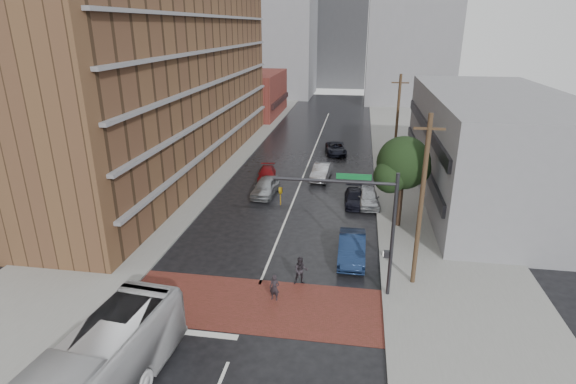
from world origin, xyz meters
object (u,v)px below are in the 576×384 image
(pedestrian_b, at_px, (301,271))
(car_travel_c, at_px, (267,174))
(suv_travel, at_px, (336,148))
(car_parked_far, at_px, (368,197))
(pedestrian_a, at_px, (274,288))
(car_travel_a, at_px, (265,187))
(car_travel_b, at_px, (321,172))
(car_parked_near, at_px, (352,248))
(car_parked_mid, at_px, (355,198))

(pedestrian_b, distance_m, car_travel_c, 19.10)
(suv_travel, xyz_separation_m, car_parked_far, (3.58, -15.76, 0.07))
(pedestrian_a, bearing_deg, car_parked_far, 78.65)
(pedestrian_b, height_order, car_travel_a, pedestrian_b)
(car_travel_a, bearing_deg, pedestrian_b, -66.51)
(pedestrian_b, xyz_separation_m, suv_travel, (0.36, 28.76, -0.19))
(car_travel_b, distance_m, car_parked_far, 7.74)
(car_travel_b, height_order, car_travel_c, car_travel_b)
(car_travel_a, height_order, car_parked_near, car_parked_near)
(car_travel_c, distance_m, car_parked_far, 11.01)
(pedestrian_b, distance_m, car_travel_b, 19.33)
(car_travel_a, distance_m, car_parked_mid, 7.91)
(pedestrian_b, xyz_separation_m, car_travel_a, (-5.01, 13.99, -0.07))
(pedestrian_b, relative_size, car_travel_b, 0.38)
(car_travel_a, bearing_deg, car_parked_mid, -3.40)
(car_parked_mid, bearing_deg, car_travel_b, 114.49)
(pedestrian_a, height_order, car_travel_b, pedestrian_a)
(car_travel_b, relative_size, car_travel_c, 1.10)
(pedestrian_b, xyz_separation_m, car_parked_near, (2.84, 3.44, -0.06))
(car_travel_a, distance_m, car_travel_c, 4.29)
(pedestrian_b, relative_size, suv_travel, 0.36)
(pedestrian_a, xyz_separation_m, car_travel_c, (-4.55, 20.05, -0.17))
(pedestrian_b, distance_m, car_parked_mid, 13.31)
(pedestrian_a, relative_size, car_parked_far, 0.35)
(pedestrian_a, bearing_deg, car_parked_mid, 82.51)
(car_travel_a, height_order, car_travel_c, car_travel_a)
(suv_travel, relative_size, car_parked_far, 1.11)
(car_travel_b, height_order, car_parked_far, car_travel_b)
(pedestrian_a, distance_m, car_travel_c, 20.56)
(car_travel_c, height_order, car_parked_far, car_parked_far)
(suv_travel, xyz_separation_m, car_parked_mid, (2.49, -15.76, -0.08))
(pedestrian_a, relative_size, car_travel_b, 0.34)
(car_parked_mid, bearing_deg, suv_travel, 95.45)
(suv_travel, bearing_deg, pedestrian_a, -101.73)
(car_travel_c, xyz_separation_m, car_parked_mid, (8.60, -5.21, -0.00))
(car_travel_a, relative_size, car_travel_c, 1.13)
(car_travel_b, bearing_deg, car_parked_mid, -57.22)
(car_travel_a, bearing_deg, suv_travel, 73.83)
(car_travel_b, distance_m, car_parked_near, 16.24)
(pedestrian_a, height_order, suv_travel, pedestrian_a)
(car_travel_b, bearing_deg, pedestrian_b, -83.69)
(pedestrian_b, height_order, car_travel_b, pedestrian_b)
(car_parked_far, bearing_deg, suv_travel, 97.52)
(suv_travel, distance_m, car_parked_far, 16.16)
(pedestrian_b, distance_m, car_parked_far, 13.58)
(car_travel_a, distance_m, car_parked_near, 13.15)
(car_travel_b, bearing_deg, car_travel_c, -163.24)
(car_travel_b, distance_m, suv_travel, 9.48)
(car_travel_b, bearing_deg, suv_travel, 89.45)
(car_parked_near, relative_size, car_parked_mid, 1.19)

